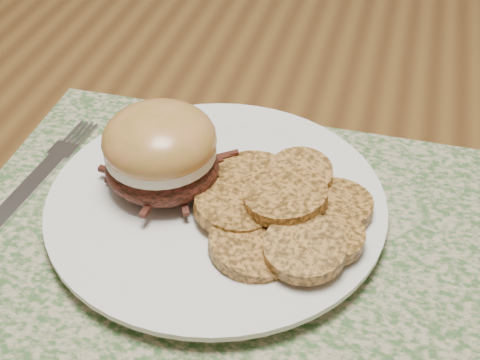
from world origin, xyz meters
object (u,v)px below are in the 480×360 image
Objects in this scene: dining_table at (108,196)px; dinner_plate at (216,205)px; pork_sandwich at (161,151)px; fork at (33,183)px.

dining_table is 5.77× the size of dinner_plate.
fork is (-0.12, -0.01, -0.05)m from pork_sandwich.
pork_sandwich reaches higher than dinner_plate.
dining_table is at bearing 159.07° from pork_sandwich.
dining_table is 0.12m from fork.
dinner_plate is 2.21× the size of pork_sandwich.
dining_table is 7.66× the size of fork.
pork_sandwich is at bearing 11.62° from fork.
pork_sandwich is (0.10, -0.08, 0.13)m from dining_table.
dining_table is at bearing 150.51° from dinner_plate.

